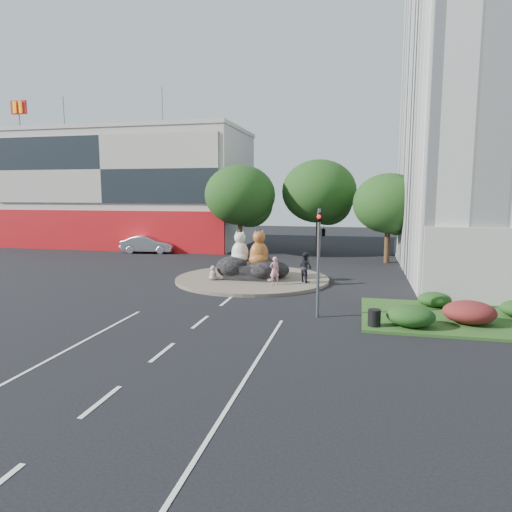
% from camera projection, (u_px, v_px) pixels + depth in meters
% --- Properties ---
extents(ground, '(120.00, 120.00, 0.00)m').
position_uv_depth(ground, '(200.00, 322.00, 20.26)').
color(ground, black).
rests_on(ground, ground).
extents(roundabout_island, '(10.00, 10.00, 0.20)m').
position_uv_depth(roundabout_island, '(252.00, 279.00, 29.91)').
color(roundabout_island, brown).
rests_on(roundabout_island, ground).
extents(rock_plinth, '(3.20, 2.60, 0.90)m').
position_uv_depth(rock_plinth, '(252.00, 271.00, 29.83)').
color(rock_plinth, black).
rests_on(rock_plinth, roundabout_island).
extents(shophouse_block, '(25.20, 12.30, 17.40)m').
position_uv_depth(shophouse_block, '(131.00, 189.00, 50.35)').
color(shophouse_block, '#B8B0A6').
rests_on(shophouse_block, ground).
extents(grass_verge, '(10.00, 6.00, 0.12)m').
position_uv_depth(grass_verge, '(476.00, 319.00, 20.50)').
color(grass_verge, '#2B4A18').
rests_on(grass_verge, ground).
extents(tree_left, '(6.46, 6.46, 8.27)m').
position_uv_depth(tree_left, '(241.00, 198.00, 41.72)').
color(tree_left, '#382314').
rests_on(tree_left, ground).
extents(tree_mid, '(6.84, 6.84, 8.76)m').
position_uv_depth(tree_mid, '(320.00, 195.00, 42.06)').
color(tree_mid, '#382314').
rests_on(tree_mid, ground).
extents(tree_right, '(5.70, 5.70, 7.30)m').
position_uv_depth(tree_right, '(389.00, 206.00, 37.00)').
color(tree_right, '#382314').
rests_on(tree_right, ground).
extents(hedge_near_green, '(2.00, 1.60, 0.90)m').
position_uv_depth(hedge_near_green, '(411.00, 316.00, 19.16)').
color(hedge_near_green, '#1B3A12').
rests_on(hedge_near_green, grass_verge).
extents(hedge_red, '(2.20, 1.76, 0.99)m').
position_uv_depth(hedge_red, '(469.00, 312.00, 19.57)').
color(hedge_red, '#501715').
rests_on(hedge_red, grass_verge).
extents(hedge_back_green, '(1.60, 1.28, 0.72)m').
position_uv_depth(hedge_back_green, '(434.00, 299.00, 22.51)').
color(hedge_back_green, '#1B3A12').
rests_on(hedge_back_green, grass_verge).
extents(traffic_light, '(0.44, 1.24, 5.00)m').
position_uv_depth(traffic_light, '(321.00, 239.00, 20.57)').
color(traffic_light, '#595B60').
rests_on(traffic_light, ground).
extents(street_lamp, '(2.34, 0.22, 8.06)m').
position_uv_depth(street_lamp, '(475.00, 214.00, 24.53)').
color(street_lamp, '#595B60').
rests_on(street_lamp, ground).
extents(cat_white, '(1.40, 1.24, 2.17)m').
position_uv_depth(cat_white, '(240.00, 247.00, 29.88)').
color(cat_white, beige).
rests_on(cat_white, rock_plinth).
extents(cat_tabby, '(1.69, 1.58, 2.30)m').
position_uv_depth(cat_tabby, '(259.00, 247.00, 29.10)').
color(cat_tabby, '#B44A25').
rests_on(cat_tabby, rock_plinth).
extents(kitten_calico, '(0.76, 0.75, 0.96)m').
position_uv_depth(kitten_calico, '(213.00, 272.00, 29.03)').
color(kitten_calico, silver).
rests_on(kitten_calico, roundabout_island).
extents(kitten_white, '(0.63, 0.61, 0.80)m').
position_uv_depth(kitten_white, '(270.00, 275.00, 28.45)').
color(kitten_white, silver).
rests_on(kitten_white, roundabout_island).
extents(pedestrian_pink, '(0.74, 0.69, 1.70)m').
position_uv_depth(pedestrian_pink, '(274.00, 271.00, 27.53)').
color(pedestrian_pink, '#C27D85').
rests_on(pedestrian_pink, roundabout_island).
extents(pedestrian_dark, '(1.15, 1.14, 1.88)m').
position_uv_depth(pedestrian_dark, '(305.00, 267.00, 28.29)').
color(pedestrian_dark, black).
rests_on(pedestrian_dark, roundabout_island).
extents(parked_car, '(5.19, 2.46, 1.64)m').
position_uv_depth(parked_car, '(148.00, 244.00, 43.62)').
color(parked_car, '#A6A9AE').
rests_on(parked_car, ground).
extents(litter_bin, '(0.70, 0.70, 0.71)m').
position_uv_depth(litter_bin, '(374.00, 318.00, 19.24)').
color(litter_bin, black).
rests_on(litter_bin, grass_verge).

